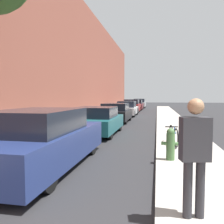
{
  "coord_description": "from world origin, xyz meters",
  "views": [
    {
      "loc": [
        1.91,
        0.49,
        1.73
      ],
      "look_at": [
        -0.02,
        10.4,
        1.08
      ],
      "focal_mm": 37.26,
      "sensor_mm": 36.0,
      "label": 1
    }
  ],
  "objects_px": {
    "parked_car_navy": "(42,140)",
    "parked_car_maroon": "(136,105)",
    "parked_car_teal": "(97,121)",
    "bicycle": "(173,135)",
    "parked_car_red": "(132,106)",
    "pedestrian": "(195,150)",
    "fire_hydrant": "(171,144)",
    "parked_car_silver": "(139,104)",
    "parked_car_black": "(116,113)",
    "parked_car_white": "(127,109)"
  },
  "relations": [
    {
      "from": "parked_car_navy",
      "to": "parked_car_silver",
      "type": "bearing_deg",
      "value": 89.97
    },
    {
      "from": "parked_car_teal",
      "to": "bicycle",
      "type": "height_order",
      "value": "parked_car_teal"
    },
    {
      "from": "parked_car_red",
      "to": "bicycle",
      "type": "xyz_separation_m",
      "value": [
        3.39,
        -18.38,
        -0.25
      ]
    },
    {
      "from": "parked_car_navy",
      "to": "parked_car_maroon",
      "type": "distance_m",
      "value": 26.14
    },
    {
      "from": "parked_car_red",
      "to": "parked_car_maroon",
      "type": "height_order",
      "value": "parked_car_red"
    },
    {
      "from": "parked_car_navy",
      "to": "fire_hydrant",
      "type": "height_order",
      "value": "parked_car_navy"
    },
    {
      "from": "parked_car_navy",
      "to": "parked_car_white",
      "type": "distance_m",
      "value": 16.1
    },
    {
      "from": "parked_car_black",
      "to": "parked_car_maroon",
      "type": "distance_m",
      "value": 15.59
    },
    {
      "from": "pedestrian",
      "to": "parked_car_red",
      "type": "bearing_deg",
      "value": 86.11
    },
    {
      "from": "pedestrian",
      "to": "parked_car_teal",
      "type": "bearing_deg",
      "value": 102.09
    },
    {
      "from": "parked_car_white",
      "to": "bicycle",
      "type": "relative_size",
      "value": 3.01
    },
    {
      "from": "parked_car_silver",
      "to": "fire_hydrant",
      "type": "distance_m",
      "value": 31.31
    },
    {
      "from": "pedestrian",
      "to": "bicycle",
      "type": "relative_size",
      "value": 1.05
    },
    {
      "from": "parked_car_black",
      "to": "parked_car_silver",
      "type": "height_order",
      "value": "parked_car_silver"
    },
    {
      "from": "parked_car_maroon",
      "to": "parked_car_teal",
      "type": "bearing_deg",
      "value": -89.87
    },
    {
      "from": "parked_car_red",
      "to": "parked_car_silver",
      "type": "height_order",
      "value": "parked_car_red"
    },
    {
      "from": "parked_car_black",
      "to": "parked_car_silver",
      "type": "xyz_separation_m",
      "value": [
        0.04,
        21.44,
        0.06
      ]
    },
    {
      "from": "parked_car_teal",
      "to": "fire_hydrant",
      "type": "xyz_separation_m",
      "value": [
        3.11,
        -4.37,
        -0.08
      ]
    },
    {
      "from": "parked_car_red",
      "to": "fire_hydrant",
      "type": "height_order",
      "value": "parked_car_red"
    },
    {
      "from": "parked_car_white",
      "to": "pedestrian",
      "type": "xyz_separation_m",
      "value": [
        3.2,
        -18.14,
        0.38
      ]
    },
    {
      "from": "parked_car_navy",
      "to": "parked_car_teal",
      "type": "relative_size",
      "value": 1.17
    },
    {
      "from": "parked_car_navy",
      "to": "parked_car_silver",
      "type": "xyz_separation_m",
      "value": [
        0.02,
        31.99,
        0.02
      ]
    },
    {
      "from": "fire_hydrant",
      "to": "bicycle",
      "type": "xyz_separation_m",
      "value": [
        0.2,
        1.98,
        -0.1
      ]
    },
    {
      "from": "parked_car_white",
      "to": "parked_car_maroon",
      "type": "bearing_deg",
      "value": 90.54
    },
    {
      "from": "fire_hydrant",
      "to": "parked_car_black",
      "type": "bearing_deg",
      "value": 107.98
    },
    {
      "from": "parked_car_white",
      "to": "pedestrian",
      "type": "relative_size",
      "value": 2.87
    },
    {
      "from": "parked_car_white",
      "to": "fire_hydrant",
      "type": "bearing_deg",
      "value": -78.67
    },
    {
      "from": "parked_car_white",
      "to": "parked_car_silver",
      "type": "distance_m",
      "value": 15.89
    },
    {
      "from": "fire_hydrant",
      "to": "parked_car_navy",
      "type": "bearing_deg",
      "value": -165.05
    },
    {
      "from": "parked_car_teal",
      "to": "parked_car_black",
      "type": "height_order",
      "value": "parked_car_black"
    },
    {
      "from": "parked_car_red",
      "to": "parked_car_navy",
      "type": "bearing_deg",
      "value": -89.86
    },
    {
      "from": "parked_car_silver",
      "to": "bicycle",
      "type": "relative_size",
      "value": 2.59
    },
    {
      "from": "parked_car_maroon",
      "to": "fire_hydrant",
      "type": "distance_m",
      "value": 25.5
    },
    {
      "from": "parked_car_black",
      "to": "fire_hydrant",
      "type": "distance_m",
      "value": 10.21
    },
    {
      "from": "parked_car_red",
      "to": "parked_car_maroon",
      "type": "distance_m",
      "value": 4.94
    },
    {
      "from": "parked_car_navy",
      "to": "parked_car_white",
      "type": "height_order",
      "value": "parked_car_navy"
    },
    {
      "from": "parked_car_navy",
      "to": "bicycle",
      "type": "xyz_separation_m",
      "value": [
        3.34,
        2.82,
        -0.24
      ]
    },
    {
      "from": "parked_car_silver",
      "to": "parked_car_black",
      "type": "bearing_deg",
      "value": -90.1
    },
    {
      "from": "parked_car_navy",
      "to": "parked_car_white",
      "type": "bearing_deg",
      "value": 89.72
    },
    {
      "from": "parked_car_teal",
      "to": "parked_car_red",
      "type": "distance_m",
      "value": 15.99
    },
    {
      "from": "parked_car_silver",
      "to": "bicycle",
      "type": "height_order",
      "value": "parked_car_silver"
    },
    {
      "from": "parked_car_red",
      "to": "parked_car_silver",
      "type": "xyz_separation_m",
      "value": [
        0.07,
        10.79,
        0.0
      ]
    },
    {
      "from": "fire_hydrant",
      "to": "parked_car_silver",
      "type": "bearing_deg",
      "value": 95.71
    },
    {
      "from": "parked_car_navy",
      "to": "parked_car_black",
      "type": "relative_size",
      "value": 1.19
    },
    {
      "from": "parked_car_navy",
      "to": "fire_hydrant",
      "type": "bearing_deg",
      "value": 14.95
    },
    {
      "from": "parked_car_teal",
      "to": "parked_car_maroon",
      "type": "relative_size",
      "value": 0.93
    },
    {
      "from": "parked_car_teal",
      "to": "fire_hydrant",
      "type": "height_order",
      "value": "parked_car_teal"
    },
    {
      "from": "parked_car_black",
      "to": "fire_hydrant",
      "type": "height_order",
      "value": "parked_car_black"
    },
    {
      "from": "parked_car_red",
      "to": "bicycle",
      "type": "relative_size",
      "value": 2.65
    },
    {
      "from": "parked_car_navy",
      "to": "parked_car_teal",
      "type": "distance_m",
      "value": 5.21
    }
  ]
}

